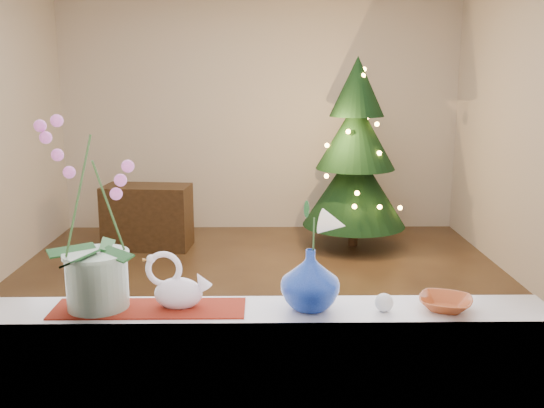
% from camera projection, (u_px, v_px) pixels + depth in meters
% --- Properties ---
extents(ground, '(5.00, 5.00, 0.00)m').
position_uv_depth(ground, '(259.00, 305.00, 4.73)').
color(ground, '#352215').
rests_on(ground, ground).
extents(wall_back, '(4.50, 0.10, 2.70)m').
position_uv_depth(wall_back, '(260.00, 112.00, 6.89)').
color(wall_back, beige).
rests_on(wall_back, ground).
extents(wall_front, '(4.50, 0.10, 2.70)m').
position_uv_depth(wall_front, '(252.00, 201.00, 2.00)').
color(wall_front, beige).
rests_on(wall_front, ground).
extents(windowsill, '(2.20, 0.26, 0.04)m').
position_uv_depth(windowsill, '(253.00, 314.00, 2.22)').
color(windowsill, white).
rests_on(windowsill, window_apron).
extents(window_frame, '(2.22, 0.06, 1.60)m').
position_uv_depth(window_frame, '(251.00, 94.00, 1.96)').
color(window_frame, white).
rests_on(window_frame, windowsill).
extents(runner, '(0.70, 0.20, 0.01)m').
position_uv_depth(runner, '(149.00, 308.00, 2.21)').
color(runner, maroon).
rests_on(runner, windowsill).
extents(orchid_pot, '(0.25, 0.25, 0.70)m').
position_uv_depth(orchid_pot, '(93.00, 215.00, 2.15)').
color(orchid_pot, beige).
rests_on(orchid_pot, windowsill).
extents(swan, '(0.25, 0.15, 0.20)m').
position_uv_depth(swan, '(178.00, 281.00, 2.21)').
color(swan, white).
rests_on(swan, windowsill).
extents(blue_vase, '(0.31, 0.31, 0.26)m').
position_uv_depth(blue_vase, '(310.00, 275.00, 2.19)').
color(blue_vase, navy).
rests_on(blue_vase, windowsill).
extents(lily, '(0.14, 0.08, 0.19)m').
position_uv_depth(lily, '(311.00, 214.00, 2.15)').
color(lily, white).
rests_on(lily, blue_vase).
extents(paperweight, '(0.07, 0.07, 0.07)m').
position_uv_depth(paperweight, '(384.00, 303.00, 2.19)').
color(paperweight, silver).
rests_on(paperweight, windowsill).
extents(amber_dish, '(0.21, 0.21, 0.04)m').
position_uv_depth(amber_dish, '(445.00, 304.00, 2.21)').
color(amber_dish, '#9F441E').
rests_on(amber_dish, windowsill).
extents(xmas_tree, '(1.13, 1.13, 1.95)m').
position_uv_depth(xmas_tree, '(355.00, 154.00, 6.19)').
color(xmas_tree, black).
rests_on(xmas_tree, ground).
extents(side_table, '(0.91, 0.52, 0.66)m').
position_uv_depth(side_table, '(148.00, 217.00, 6.25)').
color(side_table, black).
rests_on(side_table, ground).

